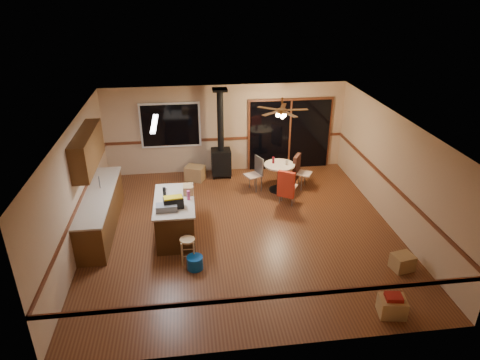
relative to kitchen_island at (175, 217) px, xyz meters
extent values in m
plane|color=#5D3019|center=(1.50, 0.00, -0.45)|extent=(7.00, 7.00, 0.00)
plane|color=silver|center=(1.50, 0.00, 2.15)|extent=(7.00, 7.00, 0.00)
plane|color=tan|center=(1.50, 3.50, 0.85)|extent=(7.00, 0.00, 7.00)
plane|color=tan|center=(1.50, -3.50, 0.85)|extent=(7.00, 0.00, 7.00)
plane|color=tan|center=(-2.00, 0.00, 0.85)|extent=(0.00, 7.00, 7.00)
plane|color=tan|center=(5.00, 0.00, 0.85)|extent=(0.00, 7.00, 7.00)
cube|color=black|center=(-0.10, 3.45, 1.05)|extent=(1.72, 0.10, 1.32)
cube|color=black|center=(3.40, 3.45, 0.60)|extent=(2.52, 0.10, 2.10)
cube|color=#553215|center=(-1.70, 0.50, -0.02)|extent=(0.60, 3.00, 0.86)
cube|color=#BCA992|center=(-1.70, 0.50, 0.43)|extent=(0.64, 3.04, 0.04)
cube|color=#553215|center=(-1.83, 0.70, 1.45)|extent=(0.35, 2.00, 0.80)
cube|color=#402510|center=(0.00, 0.00, -0.02)|extent=(0.80, 1.60, 0.86)
cube|color=#BCA992|center=(0.00, 0.00, 0.43)|extent=(0.88, 1.68, 0.04)
cube|color=black|center=(1.30, 3.05, 0.00)|extent=(0.55, 0.50, 0.75)
cylinder|color=black|center=(1.30, 3.05, 1.26)|extent=(0.18, 0.18, 1.77)
cylinder|color=brown|center=(2.78, 1.92, 1.80)|extent=(0.24, 0.24, 0.10)
cylinder|color=brown|center=(2.78, 1.92, 2.07)|extent=(0.05, 0.05, 0.16)
sphere|color=#FFD88C|center=(2.78, 1.92, 1.68)|extent=(0.16, 0.16, 0.16)
cube|color=white|center=(-0.30, 0.30, 2.11)|extent=(0.10, 1.20, 0.04)
cube|color=slate|center=(-0.14, -0.46, 0.52)|extent=(0.45, 0.25, 0.14)
cube|color=black|center=(0.00, -0.36, 0.56)|extent=(0.44, 0.27, 0.23)
cube|color=gold|center=(0.00, -0.36, 0.69)|extent=(0.41, 0.25, 0.03)
cube|color=#9E7646|center=(0.32, 0.28, 0.55)|extent=(0.23, 0.30, 0.20)
cylinder|color=black|center=(-0.20, 0.13, 0.57)|extent=(0.08, 0.08, 0.25)
cylinder|color=#D84C8C|center=(0.32, -0.04, 0.56)|extent=(0.08, 0.08, 0.22)
cylinder|color=white|center=(-0.17, 0.32, 0.53)|extent=(0.07, 0.07, 0.16)
cylinder|color=tan|center=(0.25, -1.07, -0.18)|extent=(0.33, 0.33, 0.55)
cylinder|color=#0B48A2|center=(0.38, -1.31, -0.32)|extent=(0.43, 0.43, 0.27)
cylinder|color=black|center=(2.78, 1.92, -0.43)|extent=(0.52, 0.52, 0.04)
cylinder|color=black|center=(2.78, 1.92, -0.06)|extent=(0.10, 0.10, 0.70)
cylinder|color=#BCA992|center=(2.78, 1.92, 0.31)|extent=(0.83, 0.83, 0.04)
cylinder|color=#590C14|center=(2.63, 2.02, 0.42)|extent=(0.07, 0.07, 0.18)
cylinder|color=beige|center=(2.96, 1.87, 0.40)|extent=(0.07, 0.07, 0.15)
cube|color=tan|center=(2.08, 2.02, 0.00)|extent=(0.52, 0.52, 0.03)
cube|color=slate|center=(2.25, 2.09, 0.25)|extent=(0.18, 0.38, 0.50)
cube|color=tan|center=(2.88, 1.22, 0.00)|extent=(0.55, 0.55, 0.03)
cube|color=slate|center=(2.77, 1.06, 0.25)|extent=(0.36, 0.24, 0.50)
cube|color=red|center=(2.76, 1.04, 0.15)|extent=(0.43, 0.32, 0.70)
cube|color=tan|center=(3.48, 1.97, 0.00)|extent=(0.55, 0.55, 0.03)
cube|color=slate|center=(3.31, 2.06, 0.25)|extent=(0.23, 0.36, 0.50)
cube|color=#381D15|center=(3.29, 2.07, 0.15)|extent=(0.31, 0.43, 0.70)
cube|color=#9E7646|center=(0.53, 2.90, -0.24)|extent=(0.64, 0.59, 0.42)
cube|color=#9E7646|center=(3.72, -3.04, -0.28)|extent=(0.50, 0.44, 0.34)
cube|color=#9E7646|center=(4.50, -1.85, -0.29)|extent=(0.46, 0.42, 0.33)
cube|color=maroon|center=(3.72, -3.04, -0.08)|extent=(0.31, 0.27, 0.07)
camera|label=1|loc=(0.39, -8.40, 4.85)|focal=32.00mm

